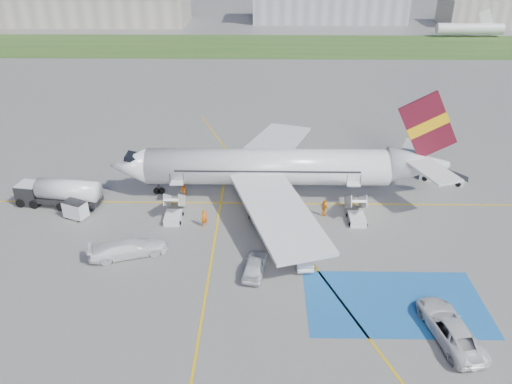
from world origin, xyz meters
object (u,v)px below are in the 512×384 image
fuel_tanker (60,195)px  van_white_b (128,246)px  belt_loader (442,178)px  car_silver_b (302,256)px  car_silver_a (255,265)px  van_white_a (451,326)px  gpu_cart (76,211)px  airliner (281,167)px

fuel_tanker → van_white_b: (9.46, -9.11, -0.26)m
belt_loader → car_silver_b: (-17.45, -16.47, 0.27)m
car_silver_a → van_white_a: (14.12, -7.38, 0.27)m
gpu_cart → belt_loader: bearing=36.1°
car_silver_a → car_silver_b: bearing=-151.0°
gpu_cart → car_silver_b: (22.51, -7.39, -0.18)m
gpu_cart → van_white_b: 9.55m
van_white_b → car_silver_a: bearing=-120.3°
airliner → gpu_cart: airliner is taller
gpu_cart → van_white_a: bearing=-3.3°
fuel_tanker → gpu_cart: (2.51, -2.57, -0.44)m
fuel_tanker → belt_loader: bearing=17.4°
car_silver_a → van_white_b: (-11.42, 2.38, 0.26)m
belt_loader → car_silver_a: (-21.60, -18.01, 0.36)m
airliner → van_white_b: bearing=-139.7°
gpu_cart → car_silver_b: 23.69m
belt_loader → van_white_b: size_ratio=1.05×
fuel_tanker → van_white_a: 39.76m
car_silver_b → fuel_tanker: bearing=-26.6°
airliner → van_white_b: airliner is taller
car_silver_b → van_white_b: van_white_b is taller
fuel_tanker → belt_loader: size_ratio=1.68×
airliner → van_white_a: (11.53, -21.65, -2.37)m
gpu_cart → van_white_b: size_ratio=0.50×
belt_loader → car_silver_a: bearing=-117.3°
airliner → car_silver_b: airliner is taller
airliner → car_silver_a: 14.74m
fuel_tanker → car_silver_a: bearing=-20.2°
fuel_tanker → van_white_a: size_ratio=1.68×
fuel_tanker → van_white_b: 13.14m
van_white_b → fuel_tanker: bearing=27.5°
gpu_cart → van_white_a: size_ratio=0.48×
car_silver_a → gpu_cart: bearing=-17.3°
car_silver_a → van_white_a: 15.93m
airliner → van_white_a: size_ratio=6.74×
belt_loader → van_white_a: 26.48m
gpu_cart → car_silver_a: 20.42m
gpu_cart → car_silver_a: gpu_cart is taller
gpu_cart → belt_loader: (39.96, 9.09, -0.45)m
car_silver_a → van_white_a: size_ratio=0.81×
car_silver_b → van_white_a: van_white_a is taller
car_silver_a → car_silver_b: car_silver_a is taller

